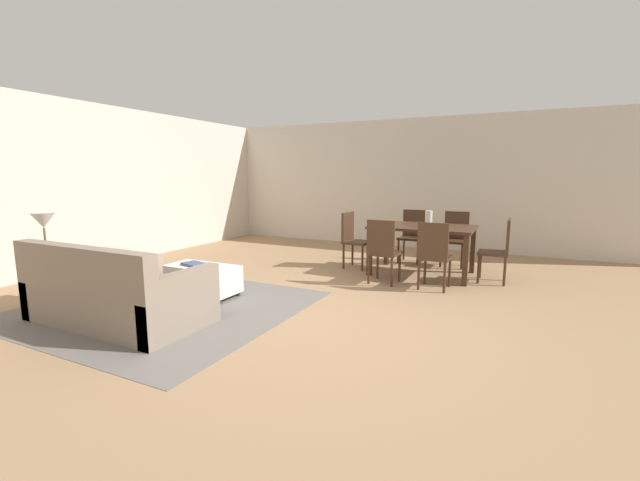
# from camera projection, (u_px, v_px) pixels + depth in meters

# --- Properties ---
(ground_plane) EXTENTS (10.80, 10.80, 0.00)m
(ground_plane) POSITION_uv_depth(u_px,v_px,m) (313.00, 319.00, 4.42)
(ground_plane) COLOR #9E7A56
(wall_back) EXTENTS (9.00, 0.12, 2.70)m
(wall_back) POSITION_uv_depth(u_px,v_px,m) (422.00, 184.00, 8.63)
(wall_back) COLOR beige
(wall_back) RESTS_ON ground_plane
(wall_left) EXTENTS (0.12, 11.00, 2.70)m
(wall_left) POSITION_uv_depth(u_px,v_px,m) (80.00, 186.00, 6.63)
(wall_left) COLOR beige
(wall_left) RESTS_ON ground_plane
(area_rug) EXTENTS (3.00, 2.80, 0.01)m
(area_rug) POSITION_uv_depth(u_px,v_px,m) (166.00, 306.00, 4.83)
(area_rug) COLOR slate
(area_rug) RESTS_ON ground_plane
(couch) EXTENTS (1.90, 0.94, 0.86)m
(couch) POSITION_uv_depth(u_px,v_px,m) (115.00, 295.00, 4.29)
(couch) COLOR gray
(couch) RESTS_ON ground_plane
(ottoman_table) EXTENTS (0.94, 0.47, 0.40)m
(ottoman_table) POSITION_uv_depth(u_px,v_px,m) (202.00, 278.00, 5.24)
(ottoman_table) COLOR silver
(ottoman_table) RESTS_ON ground_plane
(side_table) EXTENTS (0.40, 0.40, 0.57)m
(side_table) POSITION_uv_depth(u_px,v_px,m) (48.00, 267.00, 4.88)
(side_table) COLOR olive
(side_table) RESTS_ON ground_plane
(table_lamp) EXTENTS (0.26, 0.26, 0.53)m
(table_lamp) POSITION_uv_depth(u_px,v_px,m) (43.00, 222.00, 4.79)
(table_lamp) COLOR brown
(table_lamp) RESTS_ON side_table
(dining_table) EXTENTS (1.52, 0.99, 0.76)m
(dining_table) POSITION_uv_depth(u_px,v_px,m) (423.00, 232.00, 6.33)
(dining_table) COLOR #422B1C
(dining_table) RESTS_ON ground_plane
(dining_chair_near_left) EXTENTS (0.42, 0.42, 0.92)m
(dining_chair_near_left) POSITION_uv_depth(u_px,v_px,m) (383.00, 248.00, 5.77)
(dining_chair_near_left) COLOR #422B1C
(dining_chair_near_left) RESTS_ON ground_plane
(dining_chair_near_right) EXTENTS (0.41, 0.41, 0.92)m
(dining_chair_near_right) POSITION_uv_depth(u_px,v_px,m) (434.00, 252.00, 5.47)
(dining_chair_near_right) COLOR #422B1C
(dining_chair_near_right) RESTS_ON ground_plane
(dining_chair_far_left) EXTENTS (0.41, 0.41, 0.92)m
(dining_chair_far_left) POSITION_uv_depth(u_px,v_px,m) (412.00, 233.00, 7.30)
(dining_chair_far_left) COLOR #422B1C
(dining_chair_far_left) RESTS_ON ground_plane
(dining_chair_far_right) EXTENTS (0.42, 0.42, 0.92)m
(dining_chair_far_right) POSITION_uv_depth(u_px,v_px,m) (455.00, 235.00, 6.97)
(dining_chair_far_right) COLOR #422B1C
(dining_chair_far_right) RESTS_ON ground_plane
(dining_chair_head_east) EXTENTS (0.41, 0.41, 0.92)m
(dining_chair_head_east) POSITION_uv_depth(u_px,v_px,m) (500.00, 247.00, 5.84)
(dining_chair_head_east) COLOR #422B1C
(dining_chair_head_east) RESTS_ON ground_plane
(dining_chair_head_west) EXTENTS (0.42, 0.42, 0.92)m
(dining_chair_head_west) POSITION_uv_depth(u_px,v_px,m) (353.00, 237.00, 6.84)
(dining_chair_head_west) COLOR #422B1C
(dining_chair_head_west) RESTS_ON ground_plane
(vase_centerpiece) EXTENTS (0.11, 0.11, 0.23)m
(vase_centerpiece) POSITION_uv_depth(u_px,v_px,m) (429.00, 218.00, 6.28)
(vase_centerpiece) COLOR silver
(vase_centerpiece) RESTS_ON dining_table
(book_on_ottoman) EXTENTS (0.29, 0.24, 0.03)m
(book_on_ottoman) POSITION_uv_depth(u_px,v_px,m) (193.00, 264.00, 5.24)
(book_on_ottoman) COLOR #3F4C72
(book_on_ottoman) RESTS_ON ottoman_table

